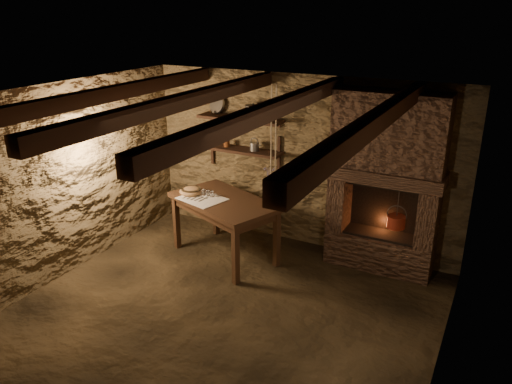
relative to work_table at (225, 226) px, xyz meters
The scene contains 25 objects.
floor 1.35m from the work_table, 57.98° to the right, with size 4.50×4.50×0.00m, color black.
back_wall 1.37m from the work_table, 53.53° to the left, with size 4.50×0.04×2.40m, color brown.
front_wall 3.25m from the work_table, 77.61° to the right, with size 4.50×0.04×2.40m, color brown.
left_wall 2.05m from the work_table, 145.44° to the right, with size 0.04×4.00×2.40m, color brown.
right_wall 3.21m from the work_table, 20.31° to the right, with size 0.04×4.00×2.40m, color brown.
ceiling 2.33m from the work_table, 57.98° to the right, with size 4.50×4.00×0.04m, color black.
beam_far_left 2.31m from the work_table, 127.21° to the right, with size 0.14×3.95×0.16m, color black.
beam_mid_left 2.16m from the work_table, 80.70° to the right, with size 0.14×3.95×0.16m, color black.
beam_mid_right 2.45m from the work_table, 42.62° to the right, with size 0.14×3.95×0.16m, color black.
beam_far_right 3.06m from the work_table, 26.45° to the right, with size 0.14×3.95×0.16m, color black.
shelf_lower 1.15m from the work_table, 102.85° to the left, with size 1.25×0.30×0.04m, color black.
shelf_upper 1.52m from the work_table, 102.85° to the left, with size 1.25×0.30×0.04m, color black.
hearth 2.19m from the work_table, 19.58° to the left, with size 1.43×0.51×2.30m.
work_table is the anchor object (origin of this frame).
linen_cloth 0.49m from the work_table, 156.55° to the right, with size 0.57×0.46×0.01m, color white.
pewter_cutlery_row 0.50m from the work_table, 153.31° to the right, with size 0.48×0.18×0.01m, color #9A998C, non-canonical shape.
drinking_glasses 0.50m from the work_table, behind, with size 0.18×0.06×0.07m, color white, non-canonical shape.
stoneware_jug 0.85m from the work_table, 15.70° to the left, with size 0.18×0.18×0.48m.
wooden_bowl 0.66m from the work_table, behind, with size 0.32×0.32×0.11m, color olive.
iron_stockpot 1.60m from the work_table, 86.97° to the left, with size 0.22×0.22×0.17m, color #302D2B.
tin_pan 1.79m from the work_table, 125.15° to the left, with size 0.26×0.26×0.03m, color gray.
small_kettle 1.20m from the work_table, 85.84° to the left, with size 0.17×0.13×0.18m, color gray, non-canonical shape.
rusty_tin 1.25m from the work_table, 117.62° to the left, with size 0.09×0.09×0.09m, color #5B2A12.
red_pot 2.23m from the work_table, 16.72° to the left, with size 0.25×0.25×0.54m.
hanging_ropes 1.54m from the work_table, ahead, with size 0.08×0.08×1.20m, color #C3AD89, non-canonical shape.
Camera 1 is at (2.52, -4.14, 3.23)m, focal length 35.00 mm.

